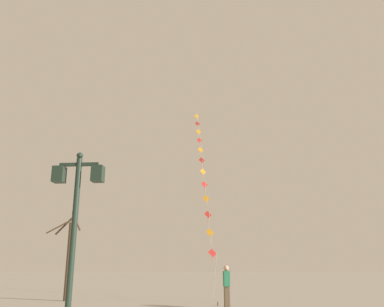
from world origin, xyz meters
name	(u,v)px	position (x,y,z in m)	size (l,w,h in m)	color
ground_plane	(210,298)	(0.00, 20.00, 0.00)	(160.00, 160.00, 0.00)	gray
twin_lantern_lamp_post	(76,207)	(-2.78, 6.65, 3.10)	(1.26, 0.28, 4.46)	#1E2D23
kite_train	(203,173)	(-0.50, 23.49, 7.75)	(2.08, 14.61, 14.67)	brown
kite_flyer	(227,286)	(0.87, 14.56, 0.90)	(0.29, 0.62, 1.71)	brown
bare_tree	(69,257)	(-7.15, 17.72, 2.13)	(1.51, 1.13, 4.45)	#4C3826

